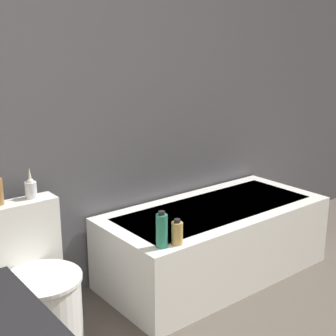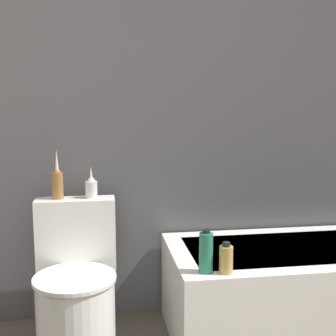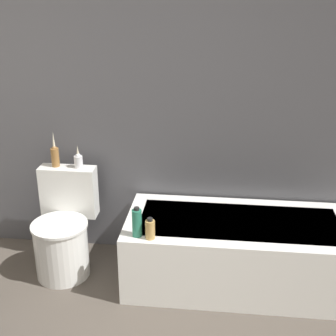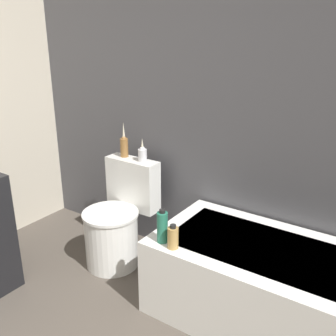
% 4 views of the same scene
% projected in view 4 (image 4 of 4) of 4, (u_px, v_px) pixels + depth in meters
% --- Properties ---
extents(wall_back_tiled, '(6.40, 0.06, 2.60)m').
position_uv_depth(wall_back_tiled, '(215.00, 92.00, 2.65)').
color(wall_back_tiled, '#4C4C51').
rests_on(wall_back_tiled, ground_plane).
extents(bathtub, '(1.60, 0.74, 0.50)m').
position_uv_depth(bathtub, '(285.00, 292.00, 2.30)').
color(bathtub, white).
rests_on(bathtub, ground).
extents(toilet, '(0.43, 0.55, 0.77)m').
position_uv_depth(toilet, '(117.00, 224.00, 2.97)').
color(toilet, white).
rests_on(toilet, ground).
extents(vase_gold, '(0.06, 0.06, 0.27)m').
position_uv_depth(vase_gold, '(124.00, 145.00, 3.00)').
color(vase_gold, olive).
rests_on(vase_gold, toilet).
extents(vase_silver, '(0.06, 0.06, 0.18)m').
position_uv_depth(vase_silver, '(142.00, 153.00, 2.91)').
color(vase_silver, silver).
rests_on(vase_silver, toilet).
extents(shampoo_bottle_tall, '(0.07, 0.07, 0.21)m').
position_uv_depth(shampoo_bottle_tall, '(162.00, 227.00, 2.32)').
color(shampoo_bottle_tall, '#267259').
rests_on(shampoo_bottle_tall, bathtub).
extents(shampoo_bottle_short, '(0.06, 0.06, 0.15)m').
position_uv_depth(shampoo_bottle_short, '(173.00, 237.00, 2.27)').
color(shampoo_bottle_short, tan).
rests_on(shampoo_bottle_short, bathtub).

